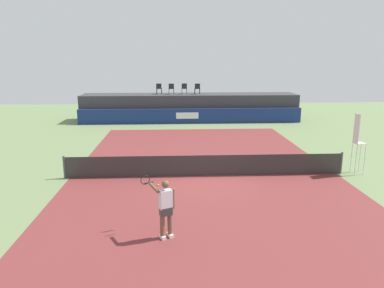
% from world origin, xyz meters
% --- Properties ---
extents(ground_plane, '(48.00, 48.00, 0.00)m').
position_xyz_m(ground_plane, '(0.00, 3.00, 0.00)').
color(ground_plane, '#6B7F51').
extents(court_inner, '(12.00, 22.00, 0.00)m').
position_xyz_m(court_inner, '(0.00, 0.00, 0.00)').
color(court_inner, maroon).
rests_on(court_inner, ground).
extents(sponsor_wall, '(18.00, 0.22, 1.20)m').
position_xyz_m(sponsor_wall, '(-0.00, 13.50, 0.60)').
color(sponsor_wall, navy).
rests_on(sponsor_wall, ground).
extents(spectator_platform, '(18.00, 2.80, 2.20)m').
position_xyz_m(spectator_platform, '(0.00, 15.30, 1.10)').
color(spectator_platform, '#38383D').
rests_on(spectator_platform, ground).
extents(spectator_chair_far_left, '(0.47, 0.47, 0.89)m').
position_xyz_m(spectator_chair_far_left, '(-2.58, 15.41, 2.69)').
color(spectator_chair_far_left, '#1E232D').
rests_on(spectator_chair_far_left, spectator_platform).
extents(spectator_chair_left, '(0.45, 0.45, 0.89)m').
position_xyz_m(spectator_chair_left, '(-1.54, 15.24, 2.69)').
color(spectator_chair_left, '#1E232D').
rests_on(spectator_chair_left, spectator_platform).
extents(spectator_chair_center, '(0.45, 0.45, 0.89)m').
position_xyz_m(spectator_chair_center, '(-0.45, 15.36, 2.69)').
color(spectator_chair_center, '#1E232D').
rests_on(spectator_chair_center, spectator_platform).
extents(spectator_chair_right, '(0.45, 0.45, 0.89)m').
position_xyz_m(spectator_chair_right, '(0.64, 15.21, 2.69)').
color(spectator_chair_right, '#1E232D').
rests_on(spectator_chair_right, spectator_platform).
extents(umpire_chair, '(0.46, 0.46, 2.76)m').
position_xyz_m(umpire_chair, '(6.85, -0.00, 1.59)').
color(umpire_chair, white).
rests_on(umpire_chair, ground).
extents(tennis_net, '(12.40, 0.02, 0.95)m').
position_xyz_m(tennis_net, '(0.00, 0.00, 0.47)').
color(tennis_net, '#2D2D2D').
rests_on(tennis_net, ground).
extents(net_post_near, '(0.10, 0.10, 1.00)m').
position_xyz_m(net_post_near, '(-6.20, 0.00, 0.50)').
color(net_post_near, '#4C4C51').
rests_on(net_post_near, ground).
extents(net_post_far, '(0.10, 0.10, 1.00)m').
position_xyz_m(net_post_far, '(6.20, 0.00, 0.50)').
color(net_post_far, '#4C4C51').
rests_on(net_post_far, ground).
extents(tennis_player, '(1.04, 1.05, 1.77)m').
position_xyz_m(tennis_player, '(-1.67, -5.69, 0.96)').
color(tennis_player, white).
rests_on(tennis_player, court_inner).
extents(tennis_ball, '(0.07, 0.07, 0.07)m').
position_xyz_m(tennis_ball, '(-2.07, -1.22, 0.04)').
color(tennis_ball, '#D8EA33').
rests_on(tennis_ball, court_inner).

